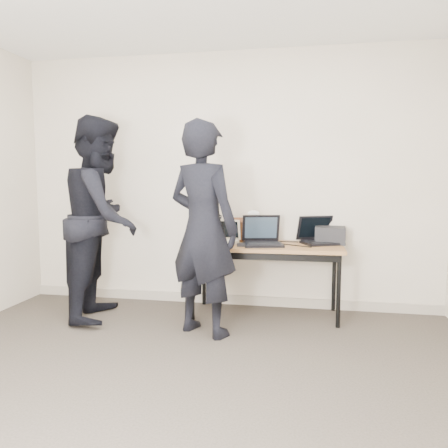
% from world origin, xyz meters
% --- Properties ---
extents(room, '(4.60, 4.60, 2.80)m').
position_xyz_m(room, '(0.00, 0.00, 1.35)').
color(room, '#3F3830').
rests_on(room, ground).
extents(desk, '(1.51, 0.68, 0.72)m').
position_xyz_m(desk, '(0.47, 1.91, 0.66)').
color(desk, brown).
rests_on(desk, ground).
extents(laptop_beige, '(0.35, 0.35, 0.24)m').
position_xyz_m(laptop_beige, '(0.03, 1.89, 0.77)').
color(laptop_beige, beige).
rests_on(laptop_beige, desk).
extents(laptop_center, '(0.45, 0.44, 0.29)m').
position_xyz_m(laptop_center, '(0.43, 1.89, 0.79)').
color(laptop_center, black).
rests_on(laptop_center, desk).
extents(laptop_right, '(0.49, 0.48, 0.27)m').
position_xyz_m(laptop_right, '(0.99, 2.10, 0.78)').
color(laptop_right, black).
rests_on(laptop_right, desk).
extents(leather_satchel, '(0.38, 0.23, 0.25)m').
position_xyz_m(leather_satchel, '(0.29, 2.14, 0.85)').
color(leather_satchel, brown).
rests_on(leather_satchel, desk).
extents(tissue, '(0.14, 0.11, 0.08)m').
position_xyz_m(tissue, '(0.32, 2.14, 1.00)').
color(tissue, white).
rests_on(tissue, leather_satchel).
extents(equipment_box, '(0.31, 0.27, 0.17)m').
position_xyz_m(equipment_box, '(1.10, 2.10, 0.81)').
color(equipment_box, black).
rests_on(equipment_box, desk).
extents(power_brick, '(0.08, 0.05, 0.03)m').
position_xyz_m(power_brick, '(0.25, 1.74, 0.74)').
color(power_brick, black).
rests_on(power_brick, desk).
extents(cables, '(0.99, 0.41, 0.01)m').
position_xyz_m(cables, '(0.47, 1.93, 0.72)').
color(cables, black).
rests_on(cables, desk).
extents(person_typist, '(0.80, 0.68, 1.87)m').
position_xyz_m(person_typist, '(-0.03, 1.30, 0.94)').
color(person_typist, black).
rests_on(person_typist, ground).
extents(person_observer, '(0.90, 1.07, 1.97)m').
position_xyz_m(person_observer, '(-1.12, 1.60, 0.98)').
color(person_observer, black).
rests_on(person_observer, ground).
extents(baseboard, '(4.50, 0.03, 0.10)m').
position_xyz_m(baseboard, '(0.00, 2.23, 0.05)').
color(baseboard, '#A29686').
rests_on(baseboard, ground).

